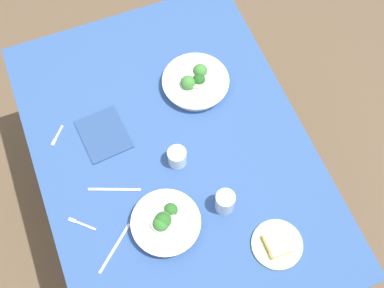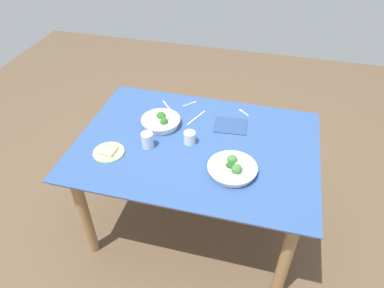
% 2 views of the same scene
% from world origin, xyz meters
% --- Properties ---
extents(ground_plane, '(6.00, 6.00, 0.00)m').
position_xyz_m(ground_plane, '(0.00, 0.00, 0.00)').
color(ground_plane, brown).
extents(dining_table, '(1.47, 1.05, 0.74)m').
position_xyz_m(dining_table, '(0.00, 0.00, 0.64)').
color(dining_table, '#2D4C84').
rests_on(dining_table, ground_plane).
extents(broccoli_bowl_far, '(0.28, 0.28, 0.09)m').
position_xyz_m(broccoli_bowl_far, '(-0.25, 0.19, 0.77)').
color(broccoli_bowl_far, white).
rests_on(broccoli_bowl_far, dining_table).
extents(broccoli_bowl_near, '(0.25, 0.25, 0.09)m').
position_xyz_m(broccoli_bowl_near, '(0.27, -0.13, 0.78)').
color(broccoli_bowl_near, white).
rests_on(broccoli_bowl_near, dining_table).
extents(bread_side_plate, '(0.19, 0.19, 0.03)m').
position_xyz_m(bread_side_plate, '(0.48, 0.22, 0.75)').
color(bread_side_plate, '#B7D684').
rests_on(bread_side_plate, dining_table).
extents(water_glass_center, '(0.07, 0.07, 0.08)m').
position_xyz_m(water_glass_center, '(0.04, -0.00, 0.78)').
color(water_glass_center, silver).
rests_on(water_glass_center, dining_table).
extents(water_glass_side, '(0.07, 0.07, 0.10)m').
position_xyz_m(water_glass_side, '(0.28, 0.10, 0.79)').
color(water_glass_side, silver).
rests_on(water_glass_side, dining_table).
extents(fork_by_far_bowl, '(0.08, 0.09, 0.00)m').
position_xyz_m(fork_by_far_bowl, '(0.15, -0.42, 0.75)').
color(fork_by_far_bowl, '#B7B7BC').
rests_on(fork_by_far_bowl, dining_table).
extents(fork_by_near_bowl, '(0.08, 0.07, 0.00)m').
position_xyz_m(fork_by_near_bowl, '(-0.23, -0.41, 0.75)').
color(fork_by_near_bowl, '#B7B7BC').
rests_on(fork_by_near_bowl, dining_table).
extents(table_knife_left, '(0.14, 0.16, 0.00)m').
position_xyz_m(table_knife_left, '(0.28, -0.33, 0.75)').
color(table_knife_left, '#B7B7BC').
rests_on(table_knife_left, dining_table).
extents(table_knife_right, '(0.08, 0.19, 0.00)m').
position_xyz_m(table_knife_right, '(0.07, -0.26, 0.75)').
color(table_knife_right, '#B7B7BC').
rests_on(table_knife_right, dining_table).
extents(napkin_folded_upper, '(0.23, 0.19, 0.01)m').
position_xyz_m(napkin_folded_upper, '(-0.17, -0.23, 0.75)').
color(napkin_folded_upper, navy).
rests_on(napkin_folded_upper, dining_table).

